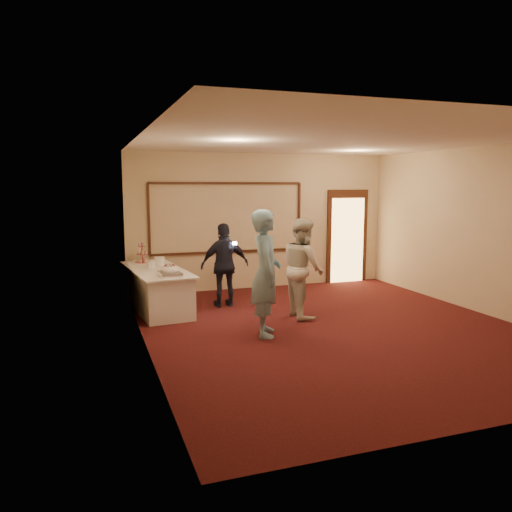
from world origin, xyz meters
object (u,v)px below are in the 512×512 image
at_px(buffet_table, 157,289).
at_px(cupcake_stand, 142,255).
at_px(man, 266,273).
at_px(plate_stack_b, 160,261).
at_px(plate_stack_a, 151,264).
at_px(woman, 303,268).
at_px(guest, 225,265).
at_px(tart, 170,269).
at_px(pavlova_tray, 170,271).

bearing_deg(buffet_table, cupcake_stand, 100.02).
xyz_separation_m(cupcake_stand, man, (1.52, -3.04, 0.05)).
relative_size(buffet_table, plate_stack_b, 11.91).
bearing_deg(plate_stack_a, man, -57.87).
bearing_deg(plate_stack_b, woman, -37.06).
bearing_deg(man, guest, 19.75).
bearing_deg(man, plate_stack_b, 43.28).
xyz_separation_m(tart, woman, (2.16, -1.03, 0.08)).
xyz_separation_m(man, woman, (1.00, 0.83, -0.10)).
height_order(tart, guest, guest).
relative_size(cupcake_stand, guest, 0.27).
bearing_deg(guest, buffet_table, -9.18).
height_order(plate_stack_b, tart, plate_stack_b).
distance_m(buffet_table, guest, 1.35).
relative_size(pavlova_tray, man, 0.26).
bearing_deg(plate_stack_b, cupcake_stand, 117.71).
height_order(buffet_table, tart, tart).
bearing_deg(woman, guest, 45.05).
distance_m(cupcake_stand, plate_stack_a, 0.76).
distance_m(tart, guest, 1.07).
xyz_separation_m(pavlova_tray, man, (1.25, -1.36, 0.13)).
xyz_separation_m(plate_stack_a, man, (1.44, -2.29, 0.13)).
relative_size(buffet_table, pavlova_tray, 4.74).
xyz_separation_m(cupcake_stand, tart, (0.36, -1.18, -0.13)).
distance_m(buffet_table, plate_stack_a, 0.47).
relative_size(cupcake_stand, woman, 0.25).
xyz_separation_m(buffet_table, cupcake_stand, (-0.15, 0.87, 0.54)).
distance_m(pavlova_tray, tart, 0.51).
height_order(buffet_table, woman, woman).
bearing_deg(buffet_table, plate_stack_b, 71.99).
bearing_deg(plate_stack_a, guest, -12.49).
xyz_separation_m(tart, man, (1.16, -1.86, 0.18)).
relative_size(plate_stack_a, guest, 0.11).
distance_m(plate_stack_b, woman, 2.83).
relative_size(plate_stack_a, tart, 0.62).
relative_size(pavlova_tray, plate_stack_a, 3.05).
distance_m(pavlova_tray, woman, 2.31).
xyz_separation_m(buffet_table, tart, (0.21, -0.32, 0.41)).
relative_size(woman, guest, 1.09).
bearing_deg(man, cupcake_stand, 43.51).
bearing_deg(guest, tart, 6.25).
xyz_separation_m(woman, guest, (-1.10, 1.17, -0.07)).
height_order(cupcake_stand, tart, cupcake_stand).
bearing_deg(woman, tart, 66.26).
distance_m(tart, man, 2.20).
bearing_deg(plate_stack_b, man, -63.63).
bearing_deg(tart, pavlova_tray, -100.36).
relative_size(pavlova_tray, tart, 1.88).
distance_m(pavlova_tray, cupcake_stand, 1.70).
height_order(pavlova_tray, plate_stack_b, pavlova_tray).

